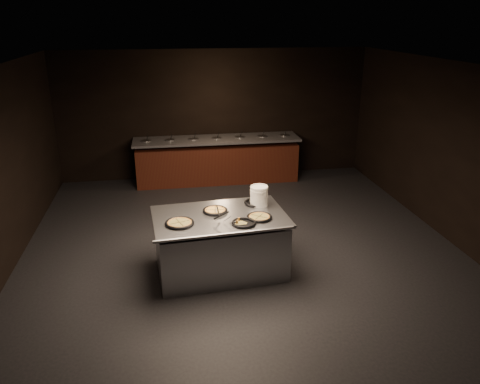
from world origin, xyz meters
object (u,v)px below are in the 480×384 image
at_px(serving_counter, 220,245).
at_px(plate_stack, 259,196).
at_px(pan_cheese_whole, 215,210).
at_px(pan_veggie_whole, 180,223).

bearing_deg(serving_counter, plate_stack, 20.26).
bearing_deg(pan_cheese_whole, pan_veggie_whole, -145.96).
xyz_separation_m(pan_veggie_whole, pan_cheese_whole, (0.53, 0.36, -0.00)).
bearing_deg(pan_veggie_whole, serving_counter, 20.28).
distance_m(serving_counter, pan_veggie_whole, 0.79).
bearing_deg(plate_stack, pan_cheese_whole, -167.94).
height_order(serving_counter, pan_cheese_whole, pan_cheese_whole).
distance_m(plate_stack, pan_veggie_whole, 1.31).
xyz_separation_m(serving_counter, plate_stack, (0.63, 0.29, 0.62)).
height_order(serving_counter, plate_stack, plate_stack).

